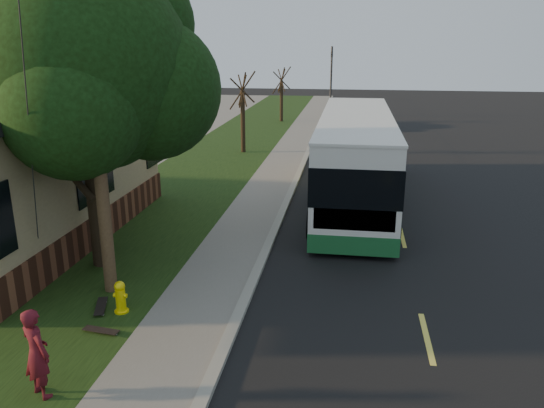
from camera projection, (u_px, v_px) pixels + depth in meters
The scene contains 16 objects.
ground at pixel (236, 323), 11.44m from camera, with size 120.00×120.00×0.00m, color black.
road at pixel (393, 200), 20.33m from camera, with size 8.00×80.00×0.01m, color black.
curb at pixel (290, 195), 20.88m from camera, with size 0.25×80.00×0.12m, color gray.
sidewalk at pixel (265, 194), 21.03m from camera, with size 2.00×80.00×0.08m, color slate.
grass_verge at pixel (180, 191), 21.52m from camera, with size 5.00×80.00×0.07m, color black.
fire_hydrant at pixel (120, 297), 11.68m from camera, with size 0.32×0.32×0.74m.
utility_pole at pixel (93, 99), 11.49m from camera, with size 2.86×3.21×9.07m.
leafy_tree at pixel (89, 70), 13.02m from camera, with size 6.30×6.00×7.80m.
bare_tree_near at pixel (243, 114), 28.33m from camera, with size 1.38×1.21×4.31m.
bare_tree_far at pixel (281, 95), 39.65m from camera, with size 1.38×1.21×4.03m.
traffic_signal at pixel (331, 76), 42.59m from camera, with size 0.18×0.22×5.50m.
transit_bus at pixel (355, 155), 19.86m from camera, with size 2.79×12.10×3.27m.
skateboarder at pixel (37, 353), 8.79m from camera, with size 0.59×0.39×1.62m, color #52101A.
skateboard_main at pixel (101, 306), 11.90m from camera, with size 0.49×0.89×0.08m.
skateboard_spare at pixel (101, 330), 10.92m from camera, with size 0.80×0.29×0.07m.
distant_car at pixel (362, 116), 37.56m from camera, with size 1.90×4.71×1.60m, color black.
Camera 1 is at (2.28, -9.95, 5.82)m, focal length 35.00 mm.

